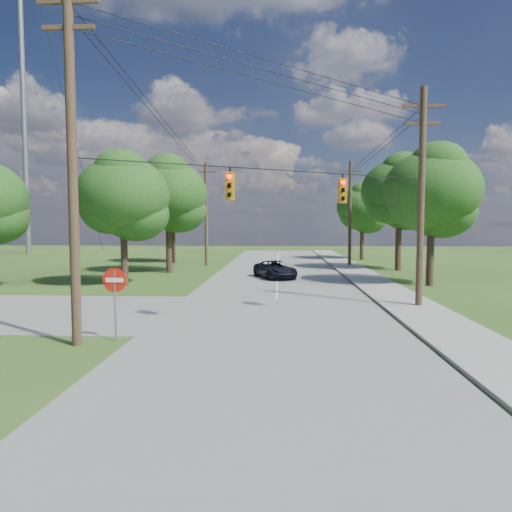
# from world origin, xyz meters

# --- Properties ---
(ground) EXTENTS (140.00, 140.00, 0.00)m
(ground) POSITION_xyz_m (0.00, 0.00, 0.00)
(ground) COLOR #2A4B19
(ground) RESTS_ON ground
(main_road) EXTENTS (10.00, 100.00, 0.03)m
(main_road) POSITION_xyz_m (2.00, 5.00, 0.01)
(main_road) COLOR gray
(main_road) RESTS_ON ground
(sidewalk_east) EXTENTS (2.60, 100.00, 0.12)m
(sidewalk_east) POSITION_xyz_m (8.70, 5.00, 0.06)
(sidewalk_east) COLOR #9F9C95
(sidewalk_east) RESTS_ON ground
(pole_sw) EXTENTS (2.00, 0.32, 12.00)m
(pole_sw) POSITION_xyz_m (-4.60, 0.40, 6.23)
(pole_sw) COLOR brown
(pole_sw) RESTS_ON ground
(pole_ne) EXTENTS (2.00, 0.32, 10.50)m
(pole_ne) POSITION_xyz_m (8.90, 8.00, 5.47)
(pole_ne) COLOR brown
(pole_ne) RESTS_ON ground
(pole_north_e) EXTENTS (2.00, 0.32, 10.00)m
(pole_north_e) POSITION_xyz_m (8.90, 30.00, 5.13)
(pole_north_e) COLOR brown
(pole_north_e) RESTS_ON ground
(pole_north_w) EXTENTS (2.00, 0.32, 10.00)m
(pole_north_w) POSITION_xyz_m (-5.00, 30.00, 5.13)
(pole_north_w) COLOR brown
(pole_north_w) RESTS_ON ground
(power_lines) EXTENTS (13.93, 29.62, 4.93)m
(power_lines) POSITION_xyz_m (1.50, 11.54, 9.15)
(power_lines) COLOR black
(power_lines) RESTS_ON ground
(traffic_signals) EXTENTS (4.91, 3.27, 1.05)m
(traffic_signals) POSITION_xyz_m (2.55, 4.43, 5.50)
(traffic_signals) COLOR #C9850B
(traffic_signals) RESTS_ON ground
(radio_mast) EXTENTS (0.70, 0.70, 45.00)m
(radio_mast) POSITION_xyz_m (-32.00, 46.00, 22.50)
(radio_mast) COLOR gray
(radio_mast) RESTS_ON ground
(tree_w_near) EXTENTS (6.00, 6.00, 8.40)m
(tree_w_near) POSITION_xyz_m (-8.00, 15.00, 5.92)
(tree_w_near) COLOR #473023
(tree_w_near) RESTS_ON ground
(tree_w_mid) EXTENTS (6.40, 6.40, 9.22)m
(tree_w_mid) POSITION_xyz_m (-7.00, 23.00, 6.58)
(tree_w_mid) COLOR #473023
(tree_w_mid) RESTS_ON ground
(tree_w_far) EXTENTS (6.00, 6.00, 8.73)m
(tree_w_far) POSITION_xyz_m (-9.00, 33.00, 6.25)
(tree_w_far) COLOR #473023
(tree_w_far) RESTS_ON ground
(tree_e_near) EXTENTS (6.20, 6.20, 8.81)m
(tree_e_near) POSITION_xyz_m (12.00, 16.00, 6.25)
(tree_e_near) COLOR #473023
(tree_e_near) RESTS_ON ground
(tree_e_mid) EXTENTS (6.60, 6.60, 9.64)m
(tree_e_mid) POSITION_xyz_m (12.50, 26.00, 6.91)
(tree_e_mid) COLOR #473023
(tree_e_mid) RESTS_ON ground
(tree_e_far) EXTENTS (5.80, 5.80, 8.32)m
(tree_e_far) POSITION_xyz_m (11.50, 38.00, 5.92)
(tree_e_far) COLOR #473023
(tree_e_far) RESTS_ON ground
(car_main_north) EXTENTS (3.69, 5.08, 1.28)m
(car_main_north) POSITION_xyz_m (1.83, 19.53, 0.67)
(car_main_north) COLOR black
(car_main_north) RESTS_ON main_road
(do_not_enter_sign) EXTENTS (0.85, 0.09, 2.55)m
(do_not_enter_sign) POSITION_xyz_m (-3.50, 1.00, 1.85)
(do_not_enter_sign) COLOR gray
(do_not_enter_sign) RESTS_ON ground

